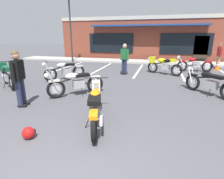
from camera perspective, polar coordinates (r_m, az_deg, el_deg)
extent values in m
plane|color=#47474C|center=(6.45, 3.01, -2.06)|extent=(80.00, 80.00, 0.00)
cube|color=#A8A59E|center=(15.04, 10.12, 8.70)|extent=(22.00, 1.80, 0.14)
cube|color=brown|center=(18.95, 11.55, 15.64)|extent=(15.98, 5.14, 3.73)
cube|color=#B2AD9E|center=(16.43, 11.27, 21.56)|extent=(15.98, 0.06, 0.30)
cube|color=black|center=(16.91, -0.37, 14.48)|extent=(4.09, 0.06, 1.70)
cube|color=black|center=(16.43, 22.31, 13.23)|extent=(4.09, 0.06, 1.70)
cube|color=#33281E|center=(16.63, 26.32, 11.41)|extent=(1.10, 0.06, 2.10)
cube|color=navy|center=(15.96, 11.02, 19.39)|extent=(9.59, 0.90, 0.12)
cube|color=silver|center=(13.01, -13.88, 6.98)|extent=(0.12, 4.80, 0.01)
cube|color=silver|center=(12.03, -3.38, 6.69)|extent=(0.12, 4.80, 0.01)
cube|color=silver|center=(11.51, 8.49, 6.09)|extent=(0.12, 4.80, 0.01)
cube|color=silver|center=(11.51, 20.87, 5.18)|extent=(0.12, 4.80, 0.01)
torus|color=black|center=(3.67, -5.75, -11.77)|extent=(0.29, 0.64, 0.64)
cylinder|color=#B7B7BC|center=(3.67, -5.75, -11.77)|extent=(0.14, 0.29, 0.29)
torus|color=black|center=(4.98, -4.98, -3.91)|extent=(0.29, 0.64, 0.64)
cylinder|color=#B7B7BC|center=(4.98, -4.98, -3.91)|extent=(0.14, 0.29, 0.29)
cylinder|color=silver|center=(4.98, -6.07, -0.06)|extent=(0.14, 0.32, 0.66)
cylinder|color=silver|center=(4.97, -4.00, -0.03)|extent=(0.14, 0.32, 0.66)
cylinder|color=black|center=(4.97, -5.10, 3.75)|extent=(0.64, 0.23, 0.03)
sphere|color=silver|center=(5.08, -5.02, 2.41)|extent=(0.21, 0.21, 0.17)
cube|color=orange|center=(4.92, -5.05, -0.47)|extent=(0.24, 0.39, 0.06)
cube|color=#9E9EA3|center=(4.21, -5.38, -6.68)|extent=(0.35, 0.45, 0.28)
cylinder|color=silver|center=(3.88, -3.49, -9.35)|extent=(0.23, 0.55, 0.07)
cylinder|color=black|center=(4.31, -5.36, -2.70)|extent=(0.34, 0.92, 0.26)
ellipsoid|color=orange|center=(4.30, -5.37, -1.61)|extent=(0.39, 0.54, 0.22)
cube|color=black|center=(3.96, -5.58, -3.22)|extent=(0.43, 0.58, 0.10)
cube|color=orange|center=(3.53, -5.90, -7.92)|extent=(0.26, 0.39, 0.08)
cylinder|color=black|center=(4.27, -7.77, -10.28)|extent=(0.14, 0.06, 0.29)
torus|color=black|center=(9.43, -10.54, 5.65)|extent=(0.49, 0.56, 0.64)
cylinder|color=#B7B7BC|center=(9.43, -10.54, 5.65)|extent=(0.23, 0.26, 0.29)
torus|color=black|center=(8.94, -18.94, 4.44)|extent=(0.49, 0.56, 0.64)
cylinder|color=#B7B7BC|center=(8.94, -18.94, 4.44)|extent=(0.23, 0.26, 0.29)
cylinder|color=silver|center=(8.77, -19.59, 6.29)|extent=(0.24, 0.28, 0.66)
cylinder|color=silver|center=(8.94, -19.92, 6.44)|extent=(0.24, 0.28, 0.66)
cylinder|color=black|center=(8.79, -20.46, 8.35)|extent=(0.53, 0.45, 0.03)
sphere|color=silver|center=(8.78, -20.88, 7.38)|extent=(0.24, 0.24, 0.17)
cube|color=silver|center=(8.87, -19.37, 6.30)|extent=(0.34, 0.37, 0.06)
cube|color=#9E9EA3|center=(9.17, -14.20, 5.63)|extent=(0.44, 0.46, 0.28)
cylinder|color=silver|center=(9.44, -12.40, 5.81)|extent=(0.41, 0.47, 0.07)
cylinder|color=black|center=(9.06, -15.49, 6.96)|extent=(0.65, 0.76, 0.26)
ellipsoid|color=silver|center=(9.04, -15.65, 7.44)|extent=(0.51, 0.54, 0.22)
cube|color=black|center=(9.17, -13.52, 7.71)|extent=(0.55, 0.58, 0.10)
cube|color=silver|center=(9.39, -10.52, 7.34)|extent=(0.35, 0.38, 0.08)
cylinder|color=black|center=(9.08, -13.26, 3.92)|extent=(0.12, 0.10, 0.29)
torus|color=black|center=(10.19, 19.78, 5.76)|extent=(0.61, 0.39, 0.64)
cylinder|color=#B7B7BC|center=(10.19, 19.78, 5.76)|extent=(0.28, 0.19, 0.29)
torus|color=black|center=(10.82, 12.76, 6.91)|extent=(0.61, 0.39, 0.64)
cylinder|color=#B7B7BC|center=(10.82, 12.76, 6.91)|extent=(0.28, 0.19, 0.29)
cylinder|color=silver|center=(10.75, 12.16, 8.60)|extent=(0.31, 0.19, 0.66)
cylinder|color=silver|center=(10.90, 12.65, 8.68)|extent=(0.31, 0.19, 0.66)
cylinder|color=black|center=(10.83, 12.15, 10.37)|extent=(0.34, 0.60, 0.03)
sphere|color=silver|center=(10.89, 11.74, 9.68)|extent=(0.23, 0.23, 0.17)
cube|color=yellow|center=(10.80, 12.68, 8.50)|extent=(0.38, 0.29, 0.06)
cube|color=#9E9EA3|center=(10.44, 16.60, 6.73)|extent=(0.47, 0.40, 0.28)
cylinder|color=silver|center=(10.42, 18.75, 6.30)|extent=(0.52, 0.32, 0.07)
cylinder|color=black|center=(10.49, 15.73, 8.18)|extent=(0.86, 0.49, 0.26)
ellipsoid|color=yellow|center=(10.50, 15.58, 8.85)|extent=(0.60, 0.51, 0.26)
cube|color=yellow|center=(10.79, 12.68, 9.24)|extent=(0.34, 0.36, 0.36)
cube|color=black|center=(10.35, 17.27, 8.72)|extent=(0.47, 0.40, 0.10)
cube|color=yellow|center=(10.22, 18.82, 8.72)|extent=(0.38, 0.33, 0.16)
cylinder|color=black|center=(10.30, 16.38, 5.15)|extent=(0.08, 0.13, 0.29)
torus|color=black|center=(6.80, -5.38, 1.69)|extent=(0.54, 0.51, 0.64)
cylinder|color=#B7B7BC|center=(6.80, -5.38, 1.69)|extent=(0.25, 0.24, 0.29)
torus|color=black|center=(6.42, -17.33, 0.08)|extent=(0.54, 0.51, 0.64)
cylinder|color=#B7B7BC|center=(6.42, -17.33, 0.08)|extent=(0.25, 0.24, 0.29)
cylinder|color=silver|center=(6.23, -18.32, 2.57)|extent=(0.27, 0.25, 0.66)
cylinder|color=silver|center=(6.41, -18.60, 2.91)|extent=(0.27, 0.25, 0.66)
cylinder|color=black|center=(6.25, -19.45, 5.50)|extent=(0.47, 0.51, 0.03)
sphere|color=silver|center=(6.26, -20.05, 4.16)|extent=(0.24, 0.24, 0.17)
cube|color=beige|center=(6.34, -17.91, 2.64)|extent=(0.36, 0.35, 0.06)
cube|color=#9E9EA3|center=(6.57, -10.55, 1.67)|extent=(0.46, 0.45, 0.28)
cylinder|color=silver|center=(6.82, -7.93, 2.00)|extent=(0.45, 0.42, 0.07)
cylinder|color=black|center=(6.46, -12.36, 3.51)|extent=(0.73, 0.68, 0.26)
ellipsoid|color=beige|center=(6.44, -12.57, 4.18)|extent=(0.53, 0.52, 0.22)
cube|color=black|center=(6.54, -9.53, 4.54)|extent=(0.57, 0.56, 0.10)
cube|color=beige|center=(6.74, -5.29, 4.01)|extent=(0.37, 0.36, 0.08)
cylinder|color=black|center=(6.50, -9.37, -0.82)|extent=(0.11, 0.12, 0.29)
torus|color=black|center=(12.23, 27.95, 6.46)|extent=(0.65, 0.19, 0.64)
cylinder|color=#B7B7BC|center=(12.23, 27.95, 6.46)|extent=(0.29, 0.10, 0.29)
torus|color=black|center=(11.80, 21.37, 6.95)|extent=(0.65, 0.19, 0.64)
cylinder|color=#B7B7BC|center=(11.80, 21.37, 6.95)|extent=(0.29, 0.10, 0.29)
cylinder|color=silver|center=(11.64, 21.15, 8.46)|extent=(0.33, 0.09, 0.66)
cylinder|color=silver|center=(11.82, 20.95, 8.58)|extent=(0.33, 0.09, 0.66)
cylinder|color=black|center=(11.68, 20.83, 10.10)|extent=(0.12, 0.66, 0.03)
sphere|color=silver|center=(11.67, 20.37, 9.45)|extent=(0.19, 0.19, 0.17)
cube|color=#B70F14|center=(11.75, 21.33, 8.40)|extent=(0.38, 0.19, 0.06)
cube|color=#9E9EA3|center=(12.01, 25.13, 7.06)|extent=(0.43, 0.29, 0.28)
cylinder|color=silver|center=(12.26, 26.57, 6.86)|extent=(0.55, 0.14, 0.07)
cylinder|color=black|center=(11.92, 24.35, 8.27)|extent=(0.94, 0.19, 0.26)
ellipsoid|color=#B70F14|center=(11.90, 24.30, 8.65)|extent=(0.51, 0.32, 0.22)
cube|color=black|center=(12.01, 25.96, 8.51)|extent=(0.55, 0.35, 0.10)
cube|color=#B70F14|center=(12.20, 28.21, 7.75)|extent=(0.38, 0.21, 0.08)
cylinder|color=black|center=(11.90, 25.55, 5.66)|extent=(0.04, 0.14, 0.29)
torus|color=black|center=(7.76, 24.20, 2.15)|extent=(0.50, 0.55, 0.64)
cylinder|color=#B7B7BC|center=(7.76, 24.20, 2.15)|extent=(0.24, 0.26, 0.29)
cylinder|color=silver|center=(7.69, 23.48, 4.56)|extent=(0.25, 0.27, 0.66)
cylinder|color=silver|center=(7.83, 24.34, 4.65)|extent=(0.25, 0.27, 0.66)
cylinder|color=black|center=(7.76, 23.74, 7.04)|extent=(0.52, 0.46, 0.03)
sphere|color=silver|center=(7.83, 23.18, 6.13)|extent=(0.24, 0.24, 0.17)
cube|color=black|center=(7.72, 24.23, 4.37)|extent=(0.34, 0.36, 0.06)
cube|color=#9E9EA3|center=(7.28, 29.05, 1.29)|extent=(0.44, 0.46, 0.28)
cylinder|color=silver|center=(7.22, 32.01, 0.39)|extent=(0.42, 0.46, 0.07)
cylinder|color=black|center=(7.34, 28.05, 3.47)|extent=(0.67, 0.75, 0.26)
ellipsoid|color=black|center=(7.34, 28.01, 4.12)|extent=(0.51, 0.53, 0.22)
cube|color=black|center=(7.14, 30.31, 3.49)|extent=(0.55, 0.58, 0.10)
cylinder|color=black|center=(7.16, 28.38, -1.01)|extent=(0.12, 0.11, 0.29)
torus|color=black|center=(8.04, -29.24, 1.93)|extent=(0.57, 0.46, 0.64)
cylinder|color=#B7B7BC|center=(8.04, -29.24, 1.93)|extent=(0.27, 0.22, 0.29)
torus|color=black|center=(9.43, -30.83, 3.59)|extent=(0.57, 0.46, 0.64)
cylinder|color=#B7B7BC|center=(9.43, -30.83, 3.59)|extent=(0.27, 0.22, 0.29)
cylinder|color=silver|center=(9.47, -31.75, 5.47)|extent=(0.29, 0.23, 0.66)
cylinder|color=silver|center=(9.49, -30.68, 5.66)|extent=(0.29, 0.23, 0.66)
cylinder|color=black|center=(9.51, -31.57, 7.51)|extent=(0.42, 0.55, 0.03)
sphere|color=silver|center=(9.61, -31.51, 6.74)|extent=(0.24, 0.24, 0.17)
cube|color=#0F4C2D|center=(9.42, -31.14, 5.40)|extent=(0.37, 0.33, 0.06)
cube|color=#9E9EA3|center=(8.64, -30.09, 3.25)|extent=(0.46, 0.43, 0.28)
cylinder|color=silver|center=(8.31, -28.68, 2.72)|extent=(0.48, 0.38, 0.07)
cylinder|color=black|center=(8.79, -30.53, 4.99)|extent=(0.79, 0.61, 0.26)
ellipsoid|color=#0F4C2D|center=(8.81, -30.68, 5.78)|extent=(0.60, 0.55, 0.26)
cube|color=#0F4C2D|center=(9.41, -31.27, 6.24)|extent=(0.36, 0.37, 0.36)
cube|color=black|center=(8.48, -30.34, 5.63)|extent=(0.46, 0.43, 0.10)
cube|color=#0F4C2D|center=(8.18, -30.04, 5.64)|extent=(0.38, 0.35, 0.16)
cylinder|color=black|center=(8.60, -30.93, 1.29)|extent=(0.10, 0.12, 0.29)
cube|color=black|center=(10.10, 4.11, 4.98)|extent=(0.22, 0.25, 0.08)
cube|color=black|center=(10.24, 3.32, 5.15)|extent=(0.22, 0.25, 0.08)
cylinder|color=#232842|center=(10.05, 4.32, 7.36)|extent=(0.21, 0.21, 0.80)
cylinder|color=#232842|center=(10.19, 3.52, 7.50)|extent=(0.21, 0.21, 0.80)
cube|color=#1E6633|center=(10.04, 3.99, 11.15)|extent=(0.44, 0.40, 0.56)
cylinder|color=#1E6633|center=(9.86, 5.02, 10.80)|extent=(0.14, 0.14, 0.58)
cylinder|color=#1E6633|center=(10.22, 2.99, 11.04)|extent=(0.14, 0.14, 0.58)
sphere|color=#A07556|center=(10.01, 4.04, 13.43)|extent=(0.31, 0.31, 0.22)
sphere|color=gray|center=(10.01, 4.09, 13.72)|extent=(0.29, 0.29, 0.21)
cube|color=black|center=(13.79, 30.27, 5.89)|extent=(0.24, 0.11, 0.08)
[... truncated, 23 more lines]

